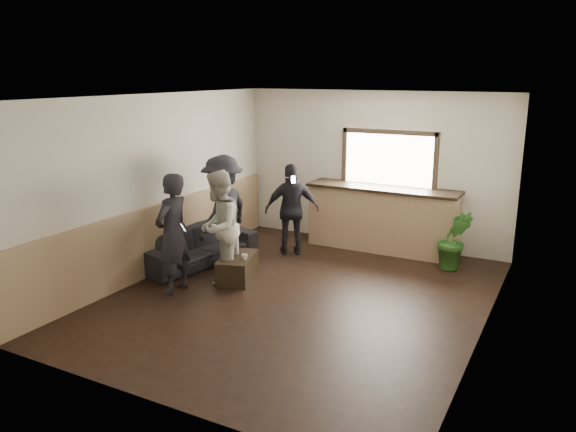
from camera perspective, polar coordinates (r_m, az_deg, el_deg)
The scene contains 12 objects.
ground at distance 8.08m, azimuth 1.09°, elevation -8.23°, with size 5.00×6.00×0.01m, color black.
room_shell at distance 7.99m, azimuth -3.58°, elevation 2.52°, with size 5.01×6.01×2.80m.
bar_counter at distance 10.15m, azimuth 9.53°, elevation 0.12°, with size 2.70×0.68×2.13m.
sofa at distance 9.48m, azimuth -9.14°, elevation -3.04°, with size 2.05×0.80×0.60m, color black.
coffee_table at distance 8.71m, azimuth -5.16°, elevation -5.26°, with size 0.47×0.84×0.37m, color black.
cup_a at distance 8.84m, azimuth -5.82°, elevation -3.35°, with size 0.13×0.13×0.11m, color silver.
cup_b at distance 8.47m, azimuth -4.43°, elevation -4.18°, with size 0.09×0.09×0.09m, color silver.
potted_plant at distance 9.42m, azimuth 16.53°, elevation -2.32°, with size 0.55×0.44×0.99m, color #2D6623.
person_a at distance 8.18m, azimuth -11.65°, elevation -1.77°, with size 0.48×0.65×1.75m.
person_b at distance 8.48m, azimuth -7.05°, elevation -1.12°, with size 0.86×0.98×1.71m.
person_c at distance 9.14m, azimuth -6.60°, elevation 0.45°, with size 0.74×1.22×1.84m.
person_d at distance 9.71m, azimuth 0.41°, elevation 0.65°, with size 1.00×0.84×1.60m.
Camera 1 is at (3.36, -6.66, 3.11)m, focal length 35.00 mm.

